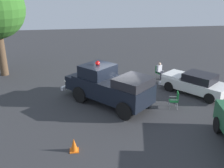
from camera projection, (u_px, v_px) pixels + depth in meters
ground_plane at (116, 101)px, 16.10m from camera, size 60.00×60.00×0.00m
vintage_fire_truck at (109, 86)px, 15.41m from camera, size 5.88×5.59×2.59m
classic_hot_rod at (194, 83)px, 17.12m from camera, size 4.58×4.14×1.46m
lawn_chair_near_truck at (159, 71)px, 20.02m from camera, size 0.66×0.66×1.02m
lawn_chair_by_car at (176, 99)px, 15.06m from camera, size 0.60×0.59×1.02m
spectator_seated at (160, 70)px, 19.88m from camera, size 0.64×0.57×1.29m
traffic_cone at (74, 145)px, 11.16m from camera, size 0.40×0.40×0.64m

